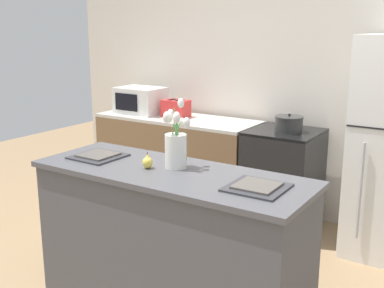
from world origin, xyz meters
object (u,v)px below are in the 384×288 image
microwave (141,100)px  flower_vase (176,145)px  stove_range (283,180)px  plate_setting_left (98,156)px  toaster (176,108)px  cooking_pot (289,124)px  plate_setting_right (257,187)px  pear_figurine (148,162)px

microwave → flower_vase: bearing=-45.1°
stove_range → plate_setting_left: (-0.70, -1.61, 0.49)m
stove_range → microwave: 1.73m
toaster → cooking_pot: (1.24, -0.06, -0.02)m
plate_setting_left → plate_setting_right: same height
plate_setting_right → cooking_pot: 1.63m
toaster → cooking_pot: toaster is taller
microwave → cooking_pot: bearing=-1.3°
pear_figurine → toaster: 1.91m
plate_setting_right → microwave: 2.67m
stove_range → pear_figurine: pear_figurine is taller
pear_figurine → cooking_pot: cooking_pot is taller
stove_range → pear_figurine: size_ratio=8.60×
flower_vase → cooking_pot: 1.49m
pear_figurine → plate_setting_left: size_ratio=0.33×
stove_range → pear_figurine: bearing=-98.7°
stove_range → cooking_pot: (0.05, -0.04, 0.53)m
pear_figurine → plate_setting_right: 0.75m
flower_vase → plate_setting_right: 0.63m
flower_vase → pear_figurine: flower_vase is taller
stove_range → microwave: size_ratio=1.91×
stove_range → cooking_pot: size_ratio=3.73×
stove_range → microwave: microwave is taller
stove_range → microwave: bearing=-180.0°
flower_vase → cooking_pot: (0.16, 1.48, -0.10)m
stove_range → flower_vase: (-0.11, -1.52, 0.63)m
pear_figurine → plate_setting_right: bearing=1.8°
plate_setting_right → microwave: (-2.12, 1.61, 0.10)m
flower_vase → toaster: (-1.08, 1.55, -0.08)m
toaster → microwave: microwave is taller
flower_vase → toaster: 1.89m
flower_vase → toaster: flower_vase is taller
toaster → cooking_pot: 1.24m
flower_vase → plate_setting_left: 0.61m
microwave → pear_figurine: bearing=-49.8°
pear_figurine → plate_setting_right: (0.75, 0.02, -0.03)m
pear_figurine → cooking_pot: 1.62m
stove_range → pear_figurine: (-0.25, -1.63, 0.52)m
microwave → plate_setting_left: bearing=-60.0°
flower_vase → plate_setting_right: (0.61, -0.09, -0.14)m
microwave → stove_range: bearing=0.0°
pear_figurine → plate_setting_right: pear_figurine is taller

